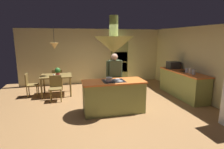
{
  "coord_description": "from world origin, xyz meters",
  "views": [
    {
      "loc": [
        -1.25,
        -5.09,
        2.16
      ],
      "look_at": [
        0.1,
        0.4,
        1.0
      ],
      "focal_mm": 29.04,
      "sensor_mm": 36.0,
      "label": 1
    }
  ],
  "objects_px": {
    "oven_tower": "(119,61)",
    "microwave_on_counter": "(173,65)",
    "dining_table": "(56,78)",
    "chair_facing_island": "(56,86)",
    "canister_flour": "(194,72)",
    "person_at_island": "(114,75)",
    "chair_at_corner": "(30,83)",
    "kitchen_island": "(114,96)",
    "potted_plant_on_table": "(58,71)",
    "cooking_pot_on_cooktop": "(109,79)",
    "chair_by_back_wall": "(57,78)",
    "canister_tea": "(187,70)",
    "cup_on_table": "(54,75)",
    "canister_sugar": "(190,71)"
  },
  "relations": [
    {
      "from": "chair_at_corner",
      "to": "canister_tea",
      "type": "relative_size",
      "value": 5.81
    },
    {
      "from": "kitchen_island",
      "to": "canister_tea",
      "type": "relative_size",
      "value": 11.99
    },
    {
      "from": "chair_by_back_wall",
      "to": "chair_facing_island",
      "type": "bearing_deg",
      "value": 90.0
    },
    {
      "from": "chair_by_back_wall",
      "to": "chair_at_corner",
      "type": "relative_size",
      "value": 1.0
    },
    {
      "from": "oven_tower",
      "to": "cup_on_table",
      "type": "bearing_deg",
      "value": -154.61
    },
    {
      "from": "potted_plant_on_table",
      "to": "canister_flour",
      "type": "height_order",
      "value": "canister_flour"
    },
    {
      "from": "cooking_pot_on_cooktop",
      "to": "chair_by_back_wall",
      "type": "bearing_deg",
      "value": 118.06
    },
    {
      "from": "cup_on_table",
      "to": "kitchen_island",
      "type": "bearing_deg",
      "value": -46.74
    },
    {
      "from": "chair_at_corner",
      "to": "microwave_on_counter",
      "type": "distance_m",
      "value": 5.55
    },
    {
      "from": "chair_facing_island",
      "to": "cooking_pot_on_cooktop",
      "type": "relative_size",
      "value": 4.83
    },
    {
      "from": "dining_table",
      "to": "chair_facing_island",
      "type": "bearing_deg",
      "value": -90.0
    },
    {
      "from": "oven_tower",
      "to": "canister_sugar",
      "type": "distance_m",
      "value": 3.31
    },
    {
      "from": "chair_at_corner",
      "to": "canister_tea",
      "type": "distance_m",
      "value": 5.71
    },
    {
      "from": "dining_table",
      "to": "chair_by_back_wall",
      "type": "distance_m",
      "value": 0.68
    },
    {
      "from": "chair_by_back_wall",
      "to": "potted_plant_on_table",
      "type": "relative_size",
      "value": 2.9
    },
    {
      "from": "canister_sugar",
      "to": "cooking_pot_on_cooktop",
      "type": "xyz_separation_m",
      "value": [
        -3.0,
        -0.55,
        -0.02
      ]
    },
    {
      "from": "kitchen_island",
      "to": "canister_flour",
      "type": "height_order",
      "value": "canister_flour"
    },
    {
      "from": "dining_table",
      "to": "microwave_on_counter",
      "type": "height_order",
      "value": "microwave_on_counter"
    },
    {
      "from": "oven_tower",
      "to": "canister_tea",
      "type": "distance_m",
      "value": 3.16
    },
    {
      "from": "person_at_island",
      "to": "cooking_pot_on_cooktop",
      "type": "relative_size",
      "value": 9.22
    },
    {
      "from": "dining_table",
      "to": "chair_by_back_wall",
      "type": "xyz_separation_m",
      "value": [
        0.0,
        0.66,
        -0.16
      ]
    },
    {
      "from": "canister_sugar",
      "to": "microwave_on_counter",
      "type": "relative_size",
      "value": 0.42
    },
    {
      "from": "chair_by_back_wall",
      "to": "cooking_pot_on_cooktop",
      "type": "bearing_deg",
      "value": 118.06
    },
    {
      "from": "kitchen_island",
      "to": "canister_tea",
      "type": "distance_m",
      "value": 2.95
    },
    {
      "from": "canister_tea",
      "to": "microwave_on_counter",
      "type": "distance_m",
      "value": 0.86
    },
    {
      "from": "dining_table",
      "to": "canister_sugar",
      "type": "xyz_separation_m",
      "value": [
        4.54,
        -1.68,
        0.37
      ]
    },
    {
      "from": "person_at_island",
      "to": "canister_tea",
      "type": "bearing_deg",
      "value": -1.1
    },
    {
      "from": "potted_plant_on_table",
      "to": "cooking_pot_on_cooktop",
      "type": "xyz_separation_m",
      "value": [
        1.47,
        -2.16,
        0.09
      ]
    },
    {
      "from": "canister_tea",
      "to": "canister_flour",
      "type": "bearing_deg",
      "value": -90.0
    },
    {
      "from": "microwave_on_counter",
      "to": "dining_table",
      "type": "bearing_deg",
      "value": 172.05
    },
    {
      "from": "person_at_island",
      "to": "cup_on_table",
      "type": "bearing_deg",
      "value": 147.98
    },
    {
      "from": "chair_facing_island",
      "to": "microwave_on_counter",
      "type": "xyz_separation_m",
      "value": [
        4.54,
        0.03,
        0.57
      ]
    },
    {
      "from": "oven_tower",
      "to": "chair_at_corner",
      "type": "relative_size",
      "value": 2.48
    },
    {
      "from": "kitchen_island",
      "to": "canister_flour",
      "type": "relative_size",
      "value": 10.24
    },
    {
      "from": "chair_by_back_wall",
      "to": "microwave_on_counter",
      "type": "bearing_deg",
      "value": 164.1
    },
    {
      "from": "chair_at_corner",
      "to": "canister_tea",
      "type": "xyz_separation_m",
      "value": [
        5.48,
        -1.5,
        0.51
      ]
    },
    {
      "from": "kitchen_island",
      "to": "chair_facing_island",
      "type": "relative_size",
      "value": 2.06
    },
    {
      "from": "kitchen_island",
      "to": "dining_table",
      "type": "height_order",
      "value": "kitchen_island"
    },
    {
      "from": "dining_table",
      "to": "canister_sugar",
      "type": "height_order",
      "value": "canister_sugar"
    },
    {
      "from": "canister_flour",
      "to": "person_at_island",
      "type": "bearing_deg",
      "value": 171.19
    },
    {
      "from": "dining_table",
      "to": "canister_flour",
      "type": "bearing_deg",
      "value": -22.23
    },
    {
      "from": "oven_tower",
      "to": "microwave_on_counter",
      "type": "bearing_deg",
      "value": -45.6
    },
    {
      "from": "chair_by_back_wall",
      "to": "kitchen_island",
      "type": "bearing_deg",
      "value": 121.64
    },
    {
      "from": "oven_tower",
      "to": "dining_table",
      "type": "distance_m",
      "value": 3.05
    },
    {
      "from": "person_at_island",
      "to": "cup_on_table",
      "type": "distance_m",
      "value": 2.32
    },
    {
      "from": "kitchen_island",
      "to": "microwave_on_counter",
      "type": "relative_size",
      "value": 3.91
    },
    {
      "from": "chair_facing_island",
      "to": "cooking_pot_on_cooktop",
      "type": "xyz_separation_m",
      "value": [
        1.54,
        -1.57,
        0.51
      ]
    },
    {
      "from": "dining_table",
      "to": "chair_at_corner",
      "type": "height_order",
      "value": "chair_at_corner"
    },
    {
      "from": "dining_table",
      "to": "canister_tea",
      "type": "bearing_deg",
      "value": -18.23
    },
    {
      "from": "chair_facing_island",
      "to": "microwave_on_counter",
      "type": "bearing_deg",
      "value": 0.32
    }
  ]
}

